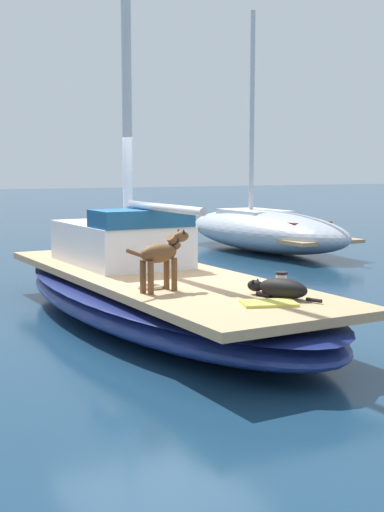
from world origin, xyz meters
TOP-DOWN VIEW (x-y plane):
  - ground_plane at (0.00, 0.00)m, footprint 120.00×120.00m
  - sailboat_main at (0.00, 0.00)m, footprint 2.62×7.27m
  - mast_main at (-0.01, 0.76)m, footprint 0.14×2.27m
  - cabin_house at (-0.02, 1.12)m, footprint 1.43×2.24m
  - dog_black at (0.42, -2.24)m, footprint 0.45×0.92m
  - dog_brown at (-0.53, -1.25)m, footprint 0.92×0.37m
  - deck_winch at (0.74, -1.81)m, footprint 0.16×0.16m
  - coiled_rope at (-0.55, -1.00)m, footprint 0.32×0.32m
  - deck_towel at (0.10, -2.48)m, footprint 0.65×0.53m
  - moored_boat_starboard_side at (5.88, 6.01)m, footprint 2.21×5.97m

SIDE VIEW (x-z plane):
  - ground_plane at x=0.00m, z-range 0.00..0.00m
  - sailboat_main at x=0.00m, z-range 0.01..0.67m
  - moored_boat_starboard_side at x=5.88m, z-range -2.42..3.51m
  - deck_towel at x=0.10m, z-range 0.66..0.69m
  - coiled_rope at x=-0.55m, z-range 0.66..0.70m
  - deck_winch at x=0.74m, z-range 0.65..0.86m
  - dog_black at x=0.42m, z-range 0.66..0.88m
  - cabin_house at x=-0.02m, z-range 0.59..1.43m
  - dog_brown at x=-0.53m, z-range 0.73..1.43m
  - mast_main at x=-0.01m, z-range 0.29..7.86m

